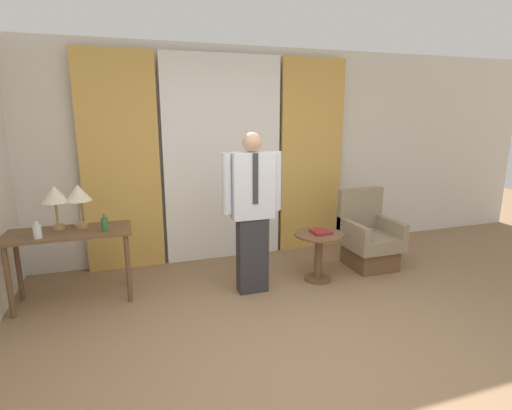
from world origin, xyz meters
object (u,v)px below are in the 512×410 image
(desk, at_px, (70,243))
(bottle_near_edge, at_px, (37,231))
(bottle_by_lamp, at_px, (105,224))
(book, at_px, (321,232))
(armchair, at_px, (368,240))
(table_lamp_right, at_px, (78,195))
(table_lamp_left, at_px, (55,196))
(person, at_px, (252,208))
(side_table, at_px, (319,249))

(desk, bearing_deg, bottle_near_edge, -147.07)
(bottle_by_lamp, bearing_deg, book, -5.17)
(armchair, height_order, book, armchair)
(table_lamp_right, relative_size, bottle_by_lamp, 2.54)
(bottle_near_edge, distance_m, armchair, 3.66)
(table_lamp_right, distance_m, bottle_by_lamp, 0.42)
(table_lamp_left, relative_size, bottle_by_lamp, 2.54)
(desk, height_order, bottle_by_lamp, bottle_by_lamp)
(bottle_by_lamp, xyz_separation_m, person, (1.45, -0.25, 0.11))
(bottle_near_edge, bearing_deg, side_table, -3.33)
(table_lamp_left, height_order, person, person)
(table_lamp_right, relative_size, side_table, 0.79)
(desk, distance_m, book, 2.63)
(desk, xyz_separation_m, book, (2.61, -0.32, -0.05))
(bottle_by_lamp, bearing_deg, bottle_near_edge, -175.39)
(bottle_near_edge, height_order, side_table, bottle_near_edge)
(table_lamp_left, relative_size, side_table, 0.79)
(armchair, bearing_deg, side_table, -165.99)
(table_lamp_right, bearing_deg, desk, -134.30)
(table_lamp_left, height_order, bottle_near_edge, table_lamp_left)
(table_lamp_right, xyz_separation_m, person, (1.68, -0.47, -0.16))
(bottle_near_edge, xyz_separation_m, bottle_by_lamp, (0.59, 0.05, 0.00))
(bottle_by_lamp, height_order, book, bottle_by_lamp)
(table_lamp_right, height_order, side_table, table_lamp_right)
(side_table, bearing_deg, armchair, 14.01)
(table_lamp_right, distance_m, side_table, 2.62)
(person, relative_size, armchair, 1.78)
(person, bearing_deg, table_lamp_left, 166.10)
(bottle_near_edge, height_order, person, person)
(bottle_by_lamp, height_order, side_table, bottle_by_lamp)
(desk, distance_m, bottle_by_lamp, 0.41)
(side_table, bearing_deg, person, -177.52)
(book, bearing_deg, desk, 173.06)
(bottle_by_lamp, bearing_deg, armchair, -0.26)
(table_lamp_right, relative_size, bottle_near_edge, 2.69)
(person, bearing_deg, book, 2.83)
(side_table, bearing_deg, book, 14.44)
(table_lamp_right, height_order, person, person)
(desk, relative_size, side_table, 2.10)
(table_lamp_left, relative_size, table_lamp_right, 1.00)
(book, bearing_deg, table_lamp_left, 171.07)
(desk, height_order, side_table, desk)
(person, distance_m, book, 0.90)
(table_lamp_left, xyz_separation_m, side_table, (2.70, -0.43, -0.70))
(armchair, bearing_deg, desk, 177.87)
(table_lamp_left, xyz_separation_m, table_lamp_right, (0.21, 0.00, 0.00))
(bottle_by_lamp, distance_m, person, 1.47)
(table_lamp_left, bearing_deg, person, -13.90)
(book, bearing_deg, armchair, 14.00)
(desk, xyz_separation_m, table_lamp_right, (0.11, 0.11, 0.46))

